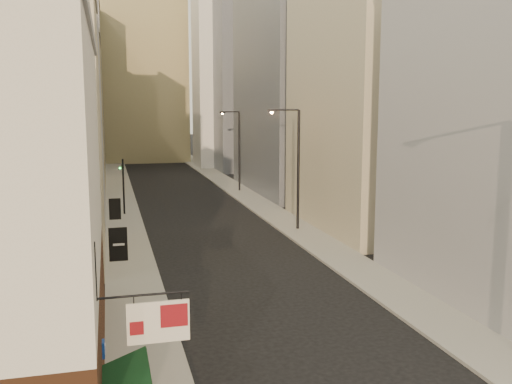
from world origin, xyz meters
name	(u,v)px	position (x,y,z in m)	size (l,w,h in m)	color
sidewalk_left	(119,190)	(-6.50, 55.00, 0.07)	(3.00, 140.00, 0.15)	gray
sidewalk_right	(231,186)	(6.50, 55.00, 0.07)	(3.00, 140.00, 0.15)	gray
near_building_left	(5,215)	(-10.99, 9.00, 6.02)	(8.30, 23.04, 12.30)	brown
left_bldg_beige	(32,132)	(-12.00, 26.00, 8.00)	(8.00, 12.00, 16.00)	tan
left_bldg_grey	(53,101)	(-12.00, 42.00, 10.00)	(8.00, 16.00, 20.00)	#9E9EA3
left_bldg_tan	(68,115)	(-12.00, 60.00, 8.50)	(8.00, 18.00, 17.00)	#9B8D5E
left_bldg_wingrid	(75,89)	(-12.00, 80.00, 12.00)	(8.00, 20.00, 24.00)	gray
right_bldg_beige	(367,100)	(12.00, 30.00, 10.00)	(8.00, 16.00, 20.00)	tan
right_bldg_wingrid	(288,74)	(12.00, 50.00, 13.00)	(8.00, 20.00, 26.00)	gray
highrise	(271,2)	(18.00, 78.00, 25.66)	(21.00, 23.00, 51.20)	gray
clock_tower	(143,59)	(-1.00, 92.00, 17.63)	(14.00, 14.00, 44.90)	#9B8D5E
white_tower	(221,47)	(10.00, 78.00, 18.61)	(8.00, 8.00, 41.50)	silver
streetlamp_mid	(295,162)	(6.27, 30.15, 5.34)	(2.34, 1.03, 9.36)	black
streetlamp_far	(237,146)	(6.39, 50.74, 5.13)	(2.34, 0.58, 8.98)	black
traffic_light_left	(123,175)	(-6.37, 39.69, 3.59)	(0.57, 0.48, 5.00)	black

